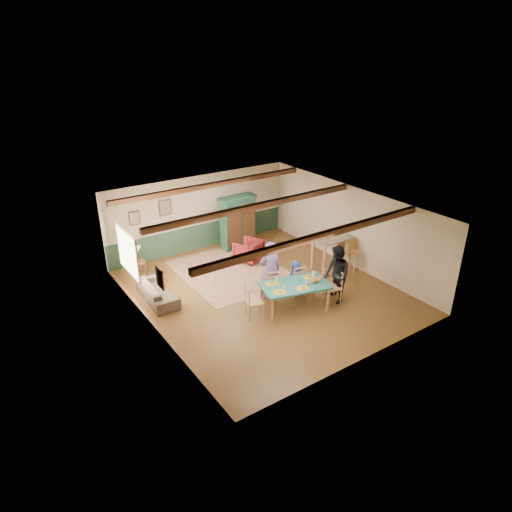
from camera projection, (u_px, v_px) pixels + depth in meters
floor at (264, 291)px, 13.84m from camera, size 8.00×8.00×0.00m
wall_back at (200, 213)px, 16.26m from camera, size 7.00×0.02×2.70m
wall_left at (151, 283)px, 11.49m from camera, size 0.02×8.00×2.70m
wall_right at (351, 226)px, 15.05m from camera, size 0.02×8.00×2.70m
ceiling at (265, 207)px, 12.70m from camera, size 7.00×8.00×0.02m
wainscot_back at (201, 236)px, 16.63m from camera, size 6.95×0.03×0.90m
ceiling_beam_front at (319, 236)px, 11.01m from camera, size 6.95×0.16×0.16m
ceiling_beam_mid at (256, 206)px, 13.03m from camera, size 6.95×0.16×0.16m
ceiling_beam_back at (212, 185)px, 14.98m from camera, size 6.95×0.16×0.16m
window_left at (127, 253)px, 12.69m from camera, size 0.06×1.60×1.30m
picture_left_wall at (160, 278)px, 10.88m from camera, size 0.04×0.42×0.52m
picture_back_a at (165, 208)px, 15.39m from camera, size 0.45×0.04×0.55m
picture_back_b at (134, 218)px, 14.89m from camera, size 0.38×0.04×0.48m
dining_table at (294, 297)px, 12.78m from camera, size 2.07×1.47×0.78m
dining_chair_far_left at (271, 284)px, 13.24m from camera, size 0.54×0.55×0.99m
dining_chair_far_right at (297, 279)px, 13.50m from camera, size 0.54×0.55×0.99m
dining_chair_end_left at (254, 301)px, 12.37m from camera, size 0.55×0.54×0.99m
dining_chair_end_right at (332, 286)px, 13.10m from camera, size 0.55×0.54×0.99m
person_man at (270, 270)px, 13.14m from camera, size 0.74×0.58×1.79m
person_woman at (337, 275)px, 12.98m from camera, size 0.84×0.97×1.71m
person_child at (296, 277)px, 13.56m from camera, size 0.58×0.45×1.04m
cat at (315, 280)px, 12.66m from camera, size 0.40×0.23×0.19m
place_setting_near_left at (279, 291)px, 12.19m from camera, size 0.48×0.40×0.11m
place_setting_near_center at (302, 286)px, 12.40m from camera, size 0.48×0.40×0.11m
place_setting_far_left at (272, 282)px, 12.64m from camera, size 0.48×0.40×0.11m
place_setting_far_right at (309, 275)px, 12.99m from camera, size 0.48×0.40×0.11m
area_rug at (231, 271)px, 15.07m from camera, size 3.23×3.81×0.01m
armoire at (238, 222)px, 16.48m from camera, size 1.38×0.57×1.93m
armchair at (248, 251)px, 15.66m from camera, size 1.08×1.09×0.75m
sofa at (157, 292)px, 13.28m from camera, size 0.78×1.86×0.54m
end_table at (139, 269)px, 14.64m from camera, size 0.50×0.50×0.54m
table_lamp at (137, 254)px, 14.42m from camera, size 0.30×0.30×0.50m
counter_table at (332, 253)px, 15.09m from camera, size 1.33×0.80×1.09m
bar_stool_left at (344, 256)px, 14.90m from camera, size 0.39×0.42×1.06m
bar_stool_right at (355, 256)px, 14.86m from camera, size 0.42×0.46×1.08m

